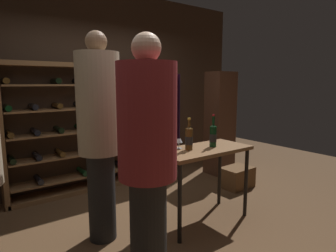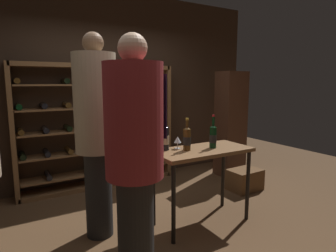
{
  "view_description": "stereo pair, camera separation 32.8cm",
  "coord_description": "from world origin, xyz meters",
  "px_view_note": "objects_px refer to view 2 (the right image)",
  "views": [
    {
      "loc": [
        -1.67,
        -2.48,
        1.59
      ],
      "look_at": [
        0.24,
        0.14,
        1.1
      ],
      "focal_mm": 30.41,
      "sensor_mm": 36.0,
      "label": 1
    },
    {
      "loc": [
        -1.4,
        -2.66,
        1.59
      ],
      "look_at": [
        0.24,
        0.14,
        1.1
      ],
      "focal_mm": 30.41,
      "sensor_mm": 36.0,
      "label": 2
    }
  ],
  "objects_px": {
    "wine_bottle_gold_foil": "(165,137)",
    "wine_glass_stemmed_left": "(178,140)",
    "tasting_table": "(202,159)",
    "wine_bottle_red_label": "(187,138)",
    "display_cabinet": "(230,124)",
    "wine_crate": "(245,180)",
    "wine_bottle_amber_reserve": "(213,136)",
    "person_bystander_dark_jacket": "(96,127)",
    "person_guest_plum_blouse": "(134,147)",
    "wine_rack": "(99,127)"
  },
  "relations": [
    {
      "from": "wine_rack",
      "to": "tasting_table",
      "type": "relative_size",
      "value": 2.14
    },
    {
      "from": "tasting_table",
      "to": "wine_bottle_red_label",
      "type": "bearing_deg",
      "value": 169.61
    },
    {
      "from": "person_bystander_dark_jacket",
      "to": "tasting_table",
      "type": "bearing_deg",
      "value": -166.17
    },
    {
      "from": "tasting_table",
      "to": "person_guest_plum_blouse",
      "type": "distance_m",
      "value": 1.13
    },
    {
      "from": "wine_rack",
      "to": "wine_glass_stemmed_left",
      "type": "relative_size",
      "value": 17.03
    },
    {
      "from": "tasting_table",
      "to": "wine_bottle_red_label",
      "type": "height_order",
      "value": "wine_bottle_red_label"
    },
    {
      "from": "person_bystander_dark_jacket",
      "to": "wine_bottle_amber_reserve",
      "type": "bearing_deg",
      "value": -165.12
    },
    {
      "from": "person_bystander_dark_jacket",
      "to": "wine_bottle_gold_foil",
      "type": "bearing_deg",
      "value": -162.37
    },
    {
      "from": "wine_crate",
      "to": "wine_rack",
      "type": "bearing_deg",
      "value": 144.73
    },
    {
      "from": "wine_rack",
      "to": "wine_glass_stemmed_left",
      "type": "xyz_separation_m",
      "value": [
        0.41,
        -1.61,
        0.04
      ]
    },
    {
      "from": "wine_crate",
      "to": "wine_bottle_red_label",
      "type": "distance_m",
      "value": 1.65
    },
    {
      "from": "person_bystander_dark_jacket",
      "to": "wine_crate",
      "type": "relative_size",
      "value": 4.32
    },
    {
      "from": "tasting_table",
      "to": "wine_bottle_red_label",
      "type": "distance_m",
      "value": 0.31
    },
    {
      "from": "tasting_table",
      "to": "wine_bottle_amber_reserve",
      "type": "distance_m",
      "value": 0.28
    },
    {
      "from": "person_bystander_dark_jacket",
      "to": "wine_crate",
      "type": "height_order",
      "value": "person_bystander_dark_jacket"
    },
    {
      "from": "person_guest_plum_blouse",
      "to": "wine_crate",
      "type": "distance_m",
      "value": 2.52
    },
    {
      "from": "wine_bottle_red_label",
      "to": "display_cabinet",
      "type": "bearing_deg",
      "value": 33.96
    },
    {
      "from": "tasting_table",
      "to": "wine_glass_stemmed_left",
      "type": "distance_m",
      "value": 0.35
    },
    {
      "from": "display_cabinet",
      "to": "wine_crate",
      "type": "bearing_deg",
      "value": -114.25
    },
    {
      "from": "wine_rack",
      "to": "wine_bottle_red_label",
      "type": "relative_size",
      "value": 6.72
    },
    {
      "from": "tasting_table",
      "to": "person_bystander_dark_jacket",
      "type": "relative_size",
      "value": 0.53
    },
    {
      "from": "wine_bottle_gold_foil",
      "to": "wine_bottle_red_label",
      "type": "height_order",
      "value": "wine_bottle_gold_foil"
    },
    {
      "from": "tasting_table",
      "to": "wine_crate",
      "type": "xyz_separation_m",
      "value": [
        1.17,
        0.47,
        -0.6
      ]
    },
    {
      "from": "person_bystander_dark_jacket",
      "to": "wine_glass_stemmed_left",
      "type": "distance_m",
      "value": 0.89
    },
    {
      "from": "wine_crate",
      "to": "wine_bottle_amber_reserve",
      "type": "relative_size",
      "value": 1.27
    },
    {
      "from": "person_guest_plum_blouse",
      "to": "wine_rack",
      "type": "bearing_deg",
      "value": 146.44
    },
    {
      "from": "display_cabinet",
      "to": "person_guest_plum_blouse",
      "type": "bearing_deg",
      "value": -147.59
    },
    {
      "from": "person_bystander_dark_jacket",
      "to": "wine_bottle_amber_reserve",
      "type": "distance_m",
      "value": 1.28
    },
    {
      "from": "display_cabinet",
      "to": "wine_bottle_amber_reserve",
      "type": "distance_m",
      "value": 1.78
    },
    {
      "from": "wine_rack",
      "to": "wine_bottle_amber_reserve",
      "type": "distance_m",
      "value": 1.93
    },
    {
      "from": "person_bystander_dark_jacket",
      "to": "wine_bottle_gold_foil",
      "type": "distance_m",
      "value": 0.74
    },
    {
      "from": "wine_rack",
      "to": "wine_crate",
      "type": "xyz_separation_m",
      "value": [
        1.81,
        -1.28,
        -0.77
      ]
    },
    {
      "from": "wine_bottle_gold_foil",
      "to": "wine_glass_stemmed_left",
      "type": "height_order",
      "value": "wine_bottle_gold_foil"
    },
    {
      "from": "tasting_table",
      "to": "wine_bottle_amber_reserve",
      "type": "height_order",
      "value": "wine_bottle_amber_reserve"
    },
    {
      "from": "wine_glass_stemmed_left",
      "to": "wine_rack",
      "type": "bearing_deg",
      "value": 104.19
    },
    {
      "from": "wine_bottle_red_label",
      "to": "tasting_table",
      "type": "bearing_deg",
      "value": -10.39
    },
    {
      "from": "wine_rack",
      "to": "tasting_table",
      "type": "height_order",
      "value": "wine_rack"
    },
    {
      "from": "wine_crate",
      "to": "wine_bottle_red_label",
      "type": "height_order",
      "value": "wine_bottle_red_label"
    },
    {
      "from": "wine_bottle_amber_reserve",
      "to": "wine_bottle_red_label",
      "type": "distance_m",
      "value": 0.32
    },
    {
      "from": "wine_bottle_gold_foil",
      "to": "wine_glass_stemmed_left",
      "type": "bearing_deg",
      "value": -6.7
    },
    {
      "from": "display_cabinet",
      "to": "wine_bottle_gold_foil",
      "type": "bearing_deg",
      "value": -152.03
    },
    {
      "from": "tasting_table",
      "to": "display_cabinet",
      "type": "relative_size",
      "value": 0.62
    },
    {
      "from": "wine_bottle_amber_reserve",
      "to": "wine_bottle_red_label",
      "type": "xyz_separation_m",
      "value": [
        -0.32,
        0.05,
        -0.0
      ]
    },
    {
      "from": "wine_crate",
      "to": "wine_bottle_red_label",
      "type": "relative_size",
      "value": 1.36
    },
    {
      "from": "person_guest_plum_blouse",
      "to": "wine_crate",
      "type": "relative_size",
      "value": 4.1
    },
    {
      "from": "wine_rack",
      "to": "wine_crate",
      "type": "height_order",
      "value": "wine_rack"
    },
    {
      "from": "display_cabinet",
      "to": "wine_glass_stemmed_left",
      "type": "height_order",
      "value": "display_cabinet"
    },
    {
      "from": "person_guest_plum_blouse",
      "to": "display_cabinet",
      "type": "xyz_separation_m",
      "value": [
        2.47,
        1.57,
        -0.2
      ]
    },
    {
      "from": "tasting_table",
      "to": "person_bystander_dark_jacket",
      "type": "xyz_separation_m",
      "value": [
        -1.09,
        0.32,
        0.4
      ]
    },
    {
      "from": "wine_bottle_amber_reserve",
      "to": "person_bystander_dark_jacket",
      "type": "bearing_deg",
      "value": 164.44
    }
  ]
}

